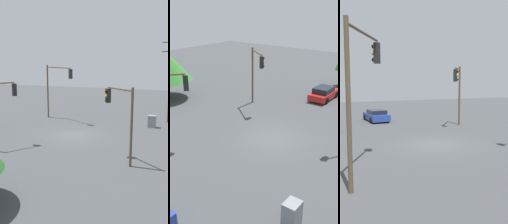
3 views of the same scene
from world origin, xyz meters
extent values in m
plane|color=#424447|center=(0.00, 0.00, 0.00)|extent=(80.00, 80.00, 0.00)
cylinder|color=brown|center=(6.47, -5.99, 2.76)|extent=(0.18, 0.18, 5.53)
cylinder|color=brown|center=(5.42, -5.11, 5.28)|extent=(2.16, 1.86, 0.12)
cube|color=black|center=(4.38, -4.23, 4.65)|extent=(0.44, 0.43, 1.05)
sphere|color=#360503|center=(4.27, -4.36, 4.99)|extent=(0.22, 0.22, 0.22)
sphere|color=orange|center=(4.27, -4.36, 4.65)|extent=(0.22, 0.22, 0.22)
sphere|color=black|center=(4.27, -4.36, 4.31)|extent=(0.22, 0.22, 0.22)
cube|color=black|center=(-3.86, -3.92, 4.73)|extent=(0.43, 0.44, 1.05)
sphere|color=#360503|center=(-4.00, -3.81, 5.07)|extent=(0.22, 0.22, 0.22)
sphere|color=orange|center=(-4.00, -3.81, 4.73)|extent=(0.22, 0.22, 0.22)
sphere|color=black|center=(-4.00, -3.81, 4.39)|extent=(0.22, 0.22, 0.22)
cylinder|color=brown|center=(-5.84, 6.57, 3.24)|extent=(0.18, 0.18, 6.48)
cylinder|color=brown|center=(-3.91, 5.47, 6.23)|extent=(3.92, 2.30, 0.12)
cube|color=black|center=(-1.98, 4.37, 5.60)|extent=(0.43, 0.41, 1.05)
sphere|color=#360503|center=(-1.89, 4.52, 5.94)|extent=(0.22, 0.22, 0.22)
sphere|color=orange|center=(-1.89, 4.52, 5.60)|extent=(0.22, 0.22, 0.22)
sphere|color=black|center=(-1.89, 4.52, 5.27)|extent=(0.22, 0.22, 0.22)
cube|color=gray|center=(6.87, 5.58, 0.65)|extent=(0.83, 0.69, 1.30)
camera|label=1|loc=(9.29, -24.48, 7.59)|focal=45.00mm
camera|label=2|loc=(16.08, 10.38, 9.77)|focal=45.00mm
camera|label=3|loc=(-16.18, 8.41, 4.20)|focal=45.00mm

